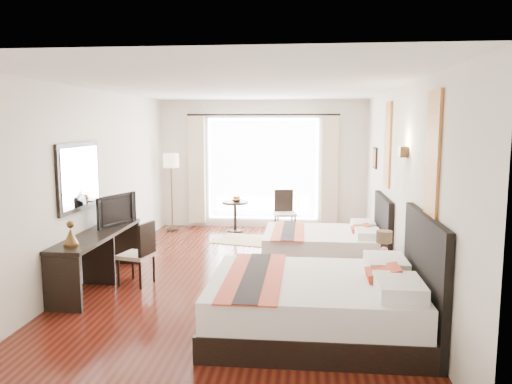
# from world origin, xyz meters

# --- Properties ---
(floor) EXTENTS (4.50, 7.50, 0.01)m
(floor) POSITION_xyz_m (0.00, 0.00, -0.01)
(floor) COLOR #380E0A
(floor) RESTS_ON ground
(ceiling) EXTENTS (4.50, 7.50, 0.02)m
(ceiling) POSITION_xyz_m (0.00, 0.00, 2.79)
(ceiling) COLOR white
(ceiling) RESTS_ON wall_headboard
(wall_headboard) EXTENTS (0.01, 7.50, 2.80)m
(wall_headboard) POSITION_xyz_m (2.25, 0.00, 1.40)
(wall_headboard) COLOR silver
(wall_headboard) RESTS_ON floor
(wall_desk) EXTENTS (0.01, 7.50, 2.80)m
(wall_desk) POSITION_xyz_m (-2.25, 0.00, 1.40)
(wall_desk) COLOR silver
(wall_desk) RESTS_ON floor
(wall_window) EXTENTS (4.50, 0.01, 2.80)m
(wall_window) POSITION_xyz_m (0.00, 3.75, 1.40)
(wall_window) COLOR silver
(wall_window) RESTS_ON floor
(wall_entry) EXTENTS (4.50, 0.01, 2.80)m
(wall_entry) POSITION_xyz_m (0.00, -3.75, 1.40)
(wall_entry) COLOR silver
(wall_entry) RESTS_ON floor
(window_glass) EXTENTS (2.40, 0.02, 2.20)m
(window_glass) POSITION_xyz_m (0.00, 3.73, 1.30)
(window_glass) COLOR white
(window_glass) RESTS_ON wall_window
(sheer_curtain) EXTENTS (2.30, 0.02, 2.10)m
(sheer_curtain) POSITION_xyz_m (0.00, 3.67, 1.30)
(sheer_curtain) COLOR white
(sheer_curtain) RESTS_ON wall_window
(drape_left) EXTENTS (0.35, 0.14, 2.35)m
(drape_left) POSITION_xyz_m (-1.45, 3.63, 1.28)
(drape_left) COLOR #BEB593
(drape_left) RESTS_ON floor
(drape_right) EXTENTS (0.35, 0.14, 2.35)m
(drape_right) POSITION_xyz_m (1.45, 3.63, 1.28)
(drape_right) COLOR #BEB593
(drape_right) RESTS_ON floor
(art_panel_near) EXTENTS (0.03, 0.50, 1.35)m
(art_panel_near) POSITION_xyz_m (2.23, -1.85, 1.95)
(art_panel_near) COLOR maroon
(art_panel_near) RESTS_ON wall_headboard
(art_panel_far) EXTENTS (0.03, 0.50, 1.35)m
(art_panel_far) POSITION_xyz_m (2.23, 1.01, 1.95)
(art_panel_far) COLOR maroon
(art_panel_far) RESTS_ON wall_headboard
(wall_sconce) EXTENTS (0.10, 0.14, 0.14)m
(wall_sconce) POSITION_xyz_m (2.19, -0.50, 1.92)
(wall_sconce) COLOR #4F381C
(wall_sconce) RESTS_ON wall_headboard
(mirror_frame) EXTENTS (0.04, 1.25, 0.95)m
(mirror_frame) POSITION_xyz_m (-2.22, -0.49, 1.55)
(mirror_frame) COLOR black
(mirror_frame) RESTS_ON wall_desk
(mirror_glass) EXTENTS (0.01, 1.12, 0.82)m
(mirror_glass) POSITION_xyz_m (-2.19, -0.49, 1.55)
(mirror_glass) COLOR white
(mirror_glass) RESTS_ON mirror_frame
(bed_near) EXTENTS (2.36, 1.84, 1.33)m
(bed_near) POSITION_xyz_m (1.13, -1.85, 0.34)
(bed_near) COLOR black
(bed_near) RESTS_ON floor
(bed_far) EXTENTS (2.00, 1.56, 1.12)m
(bed_far) POSITION_xyz_m (1.31, 1.01, 0.29)
(bed_far) COLOR black
(bed_far) RESTS_ON floor
(nightstand) EXTENTS (0.37, 0.46, 0.44)m
(nightstand) POSITION_xyz_m (2.00, -0.50, 0.22)
(nightstand) COLOR black
(nightstand) RESTS_ON floor
(table_lamp) EXTENTS (0.22, 0.22, 0.34)m
(table_lamp) POSITION_xyz_m (2.01, -0.37, 0.73)
(table_lamp) COLOR black
(table_lamp) RESTS_ON nightstand
(vase) EXTENTS (0.14, 0.14, 0.14)m
(vase) POSITION_xyz_m (1.96, -0.66, 0.57)
(vase) COLOR black
(vase) RESTS_ON nightstand
(console_desk) EXTENTS (0.50, 2.20, 0.76)m
(console_desk) POSITION_xyz_m (-1.99, -0.49, 0.38)
(console_desk) COLOR black
(console_desk) RESTS_ON floor
(television) EXTENTS (0.38, 0.81, 0.48)m
(television) POSITION_xyz_m (-1.97, 0.06, 0.99)
(television) COLOR black
(television) RESTS_ON console_desk
(bronze_figurine) EXTENTS (0.24, 0.24, 0.28)m
(bronze_figurine) POSITION_xyz_m (-1.99, -1.28, 0.90)
(bronze_figurine) COLOR #4F381C
(bronze_figurine) RESTS_ON console_desk
(desk_chair) EXTENTS (0.51, 0.51, 0.91)m
(desk_chair) POSITION_xyz_m (-1.44, -0.42, 0.28)
(desk_chair) COLOR beige
(desk_chair) RESTS_ON floor
(floor_lamp) EXTENTS (0.33, 0.33, 1.66)m
(floor_lamp) POSITION_xyz_m (-1.91, 3.19, 1.41)
(floor_lamp) COLOR black
(floor_lamp) RESTS_ON floor
(side_table) EXTENTS (0.56, 0.56, 0.65)m
(side_table) POSITION_xyz_m (-0.55, 3.23, 0.33)
(side_table) COLOR black
(side_table) RESTS_ON floor
(fruit_bowl) EXTENTS (0.26, 0.26, 0.05)m
(fruit_bowl) POSITION_xyz_m (-0.52, 3.21, 0.68)
(fruit_bowl) COLOR #453018
(fruit_bowl) RESTS_ON side_table
(window_chair) EXTENTS (0.50, 0.50, 0.91)m
(window_chair) POSITION_xyz_m (0.52, 3.11, 0.28)
(window_chair) COLOR beige
(window_chair) RESTS_ON floor
(jute_rug) EXTENTS (1.55, 1.23, 0.01)m
(jute_rug) POSITION_xyz_m (-0.12, 2.42, 0.01)
(jute_rug) COLOR tan
(jute_rug) RESTS_ON floor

